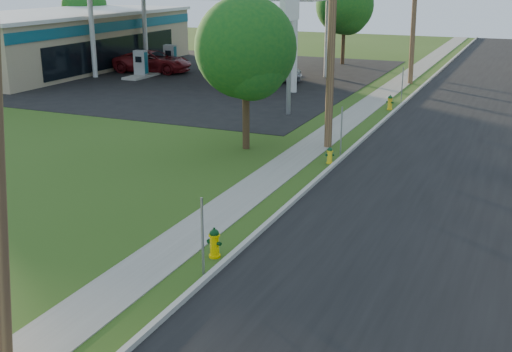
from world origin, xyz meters
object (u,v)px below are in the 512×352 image
(hydrant_far, at_px, (390,102))
(utility_pole_mid, at_px, (332,28))
(utility_pole_far, at_px, (414,10))
(car_red, at_px, (153,61))
(tree_verge, at_px, (247,52))
(tree_lot, at_px, (346,8))
(price_pylon, at_px, (290,8))
(tree_back, at_px, (85,8))
(hydrant_near, at_px, (214,243))
(fuel_pump_ne, at_px, (258,75))
(fuel_pump_nw, at_px, (141,67))
(fuel_pump_se, at_px, (280,67))
(car_silver, at_px, (267,70))
(hydrant_mid, at_px, (330,155))
(fuel_pump_sw, at_px, (170,61))

(hydrant_far, bearing_deg, utility_pole_mid, -94.46)
(utility_pole_far, distance_m, car_red, 19.06)
(tree_verge, distance_m, tree_lot, 27.28)
(price_pylon, height_order, tree_back, price_pylon)
(hydrant_near, height_order, hydrant_far, hydrant_near)
(utility_pole_mid, distance_m, utility_pole_far, 18.00)
(fuel_pump_ne, bearing_deg, fuel_pump_nw, 180.00)
(utility_pole_mid, distance_m, fuel_pump_ne, 16.31)
(fuel_pump_se, bearing_deg, tree_lot, 75.25)
(tree_back, height_order, car_silver, tree_back)
(fuel_pump_ne, bearing_deg, hydrant_mid, -57.64)
(fuel_pump_nw, bearing_deg, fuel_pump_ne, 0.00)
(utility_pole_far, xyz_separation_m, tree_lot, (-6.70, 7.37, -0.34))
(fuel_pump_se, relative_size, hydrant_near, 3.90)
(price_pylon, height_order, hydrant_near, price_pylon)
(utility_pole_mid, height_order, hydrant_mid, utility_pole_mid)
(price_pylon, distance_m, tree_verge, 7.34)
(hydrant_far, bearing_deg, fuel_pump_ne, 156.81)
(hydrant_mid, bearing_deg, hydrant_near, -90.93)
(fuel_pump_nw, relative_size, tree_back, 0.51)
(utility_pole_mid, distance_m, fuel_pump_se, 19.65)
(fuel_pump_nw, xyz_separation_m, tree_lot, (11.20, 12.37, 3.75))
(fuel_pump_se, relative_size, tree_lot, 0.46)
(hydrant_far, bearing_deg, tree_lot, 114.15)
(hydrant_mid, bearing_deg, fuel_pump_sw, 134.09)
(price_pylon, relative_size, tree_lot, 0.99)
(fuel_pump_nw, xyz_separation_m, tree_verge, (14.90, -14.65, 3.32))
(utility_pole_mid, distance_m, tree_verge, 3.55)
(fuel_pump_ne, distance_m, fuel_pump_se, 4.00)
(fuel_pump_ne, xyz_separation_m, fuel_pump_se, (0.00, 4.00, 0.00))
(fuel_pump_nw, xyz_separation_m, fuel_pump_se, (9.00, 4.00, 0.00))
(utility_pole_far, height_order, hydrant_mid, utility_pole_far)
(fuel_pump_nw, xyz_separation_m, car_silver, (8.98, 1.66, 0.08))
(tree_verge, distance_m, hydrant_near, 11.38)
(hydrant_near, bearing_deg, tree_back, 131.49)
(utility_pole_mid, height_order, fuel_pump_ne, utility_pole_mid)
(fuel_pump_se, distance_m, tree_lot, 9.43)
(fuel_pump_se, relative_size, hydrant_mid, 4.78)
(tree_back, bearing_deg, fuel_pump_nw, -39.98)
(hydrant_far, height_order, car_silver, car_silver)
(utility_pole_far, height_order, fuel_pump_ne, utility_pole_far)
(fuel_pump_nw, bearing_deg, tree_verge, -44.53)
(utility_pole_far, bearing_deg, tree_back, 169.04)
(tree_verge, distance_m, car_red, 23.28)
(utility_pole_far, height_order, hydrant_far, utility_pole_far)
(fuel_pump_se, bearing_deg, fuel_pump_nw, -156.04)
(fuel_pump_ne, xyz_separation_m, tree_verge, (5.90, -14.65, 3.32))
(fuel_pump_sw, bearing_deg, utility_pole_mid, -43.52)
(utility_pole_mid, relative_size, fuel_pump_sw, 3.06)
(price_pylon, bearing_deg, tree_lot, 98.01)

